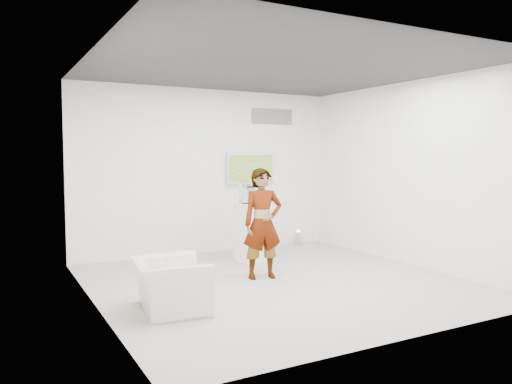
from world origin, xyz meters
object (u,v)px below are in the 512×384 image
armchair (171,285)px  floor_uplight (298,238)px  pedestal (251,232)px  tv (250,168)px  person (263,223)px

armchair → floor_uplight: armchair is taller
pedestal → tv: bearing=62.7°
person → floor_uplight: person is taller
armchair → pedestal: size_ratio=0.93×
person → armchair: 1.95m
person → pedestal: bearing=80.1°
armchair → tv: bearing=-34.1°
tv → floor_uplight: size_ratio=3.46×
person → armchair: bearing=-143.7°
tv → person: tv is taller
tv → pedestal: (-0.53, -1.02, -1.05)m
pedestal → floor_uplight: size_ratio=3.43×
tv → armchair: 4.16m
pedestal → armchair: bearing=-136.8°
person → pedestal: size_ratio=1.62×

